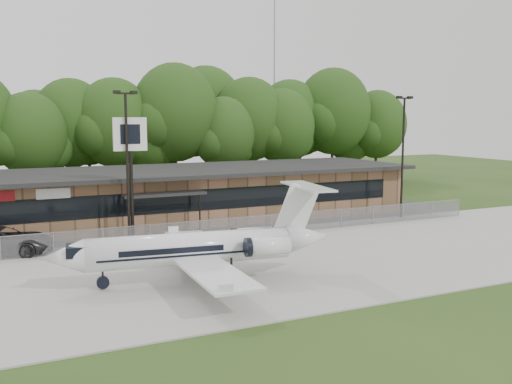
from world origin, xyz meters
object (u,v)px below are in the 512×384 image
terminal (169,194)px  business_jet (200,249)px  pole_sign (130,147)px  suv (1,241)px

terminal → business_jet: business_jet is taller
pole_sign → terminal: bearing=59.6°
business_jet → pole_sign: 11.93m
business_jet → pole_sign: pole_sign is taller
suv → business_jet: bearing=-123.7°
business_jet → pole_sign: bearing=102.7°
business_jet → terminal: bearing=85.9°
terminal → suv: (-12.92, -7.17, -1.29)m
terminal → business_jet: bearing=-101.6°
suv → pole_sign: 9.95m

